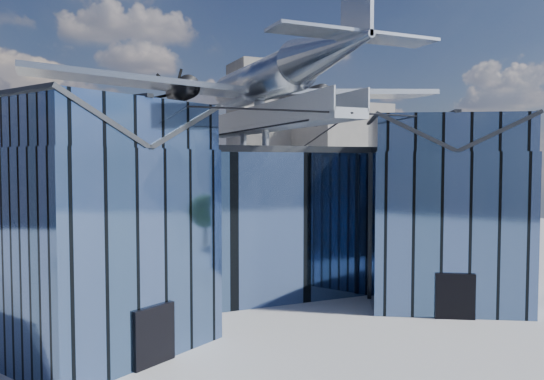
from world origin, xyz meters
name	(u,v)px	position (x,y,z in m)	size (l,w,h in m)	color
ground_plane	(286,315)	(0.00, 0.00, 0.00)	(120.00, 120.00, 0.00)	gray
museum	(249,212)	(0.00, 5.82, 5.54)	(32.88, 24.50, 17.60)	#455F8C
bg_towers	(148,155)	(1.45, 50.49, 10.01)	(77.00, 24.50, 26.00)	slate
tree_side_e	(504,218)	(30.82, 12.83, 3.19)	(3.73, 3.73, 4.71)	#342515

